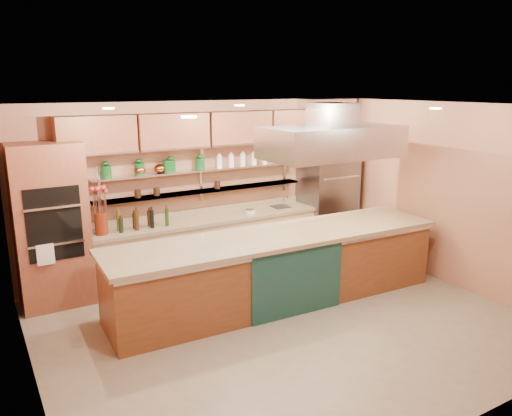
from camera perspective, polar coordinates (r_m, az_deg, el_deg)
floor at (r=6.74m, az=3.32°, el=-13.10°), size 6.00×5.00×0.02m
ceiling at (r=6.01m, az=3.70°, el=11.53°), size 6.00×5.00×0.02m
wall_back at (r=8.36m, az=-6.08°, el=2.48°), size 6.00×0.04×2.80m
wall_front at (r=4.49m, az=21.78°, el=-8.68°), size 6.00×0.04×2.80m
wall_left at (r=5.25m, az=-24.98°, el=-5.72°), size 0.04×5.00×2.80m
wall_right at (r=8.24m, az=21.12°, el=1.44°), size 0.04×5.00×2.80m
oven_stack at (r=7.46m, az=-22.37°, el=-1.89°), size 0.95×0.64×2.30m
refrigerator at (r=9.34m, az=8.16°, el=1.43°), size 0.95×0.72×2.10m
back_counter at (r=8.31m, az=-5.37°, el=-4.24°), size 3.84×0.64×0.93m
wall_shelf_lower at (r=8.23m, az=-6.01°, el=1.94°), size 3.60×0.26×0.03m
wall_shelf_upper at (r=8.17m, az=-6.08°, el=4.35°), size 3.60×0.26×0.03m
upper_cabinets at (r=8.06m, az=-5.72°, el=8.89°), size 4.60×0.36×0.55m
range_hood at (r=7.28m, az=8.66°, el=7.47°), size 2.00×1.00×0.45m
ceiling_downlights at (r=6.18m, az=2.64°, el=11.33°), size 4.00×2.80×0.02m
island at (r=7.17m, az=2.50°, el=-6.87°), size 4.86×1.23×1.01m
flower_vase at (r=7.55m, az=-17.27°, el=-1.71°), size 0.23×0.23×0.33m
oil_bottle_cluster at (r=7.72m, az=-12.75°, el=-1.33°), size 0.86×0.49×0.27m
kitchen_scale at (r=8.46m, az=-0.72°, el=-0.29°), size 0.15×0.12×0.08m
bar_faucet at (r=8.91m, az=3.12°, el=0.79°), size 0.03×0.03×0.19m
copper_kettle at (r=7.88m, az=-10.97°, el=4.46°), size 0.20×0.20×0.14m
green_canister at (r=7.93m, az=-10.05°, el=4.72°), size 0.19×0.19×0.19m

